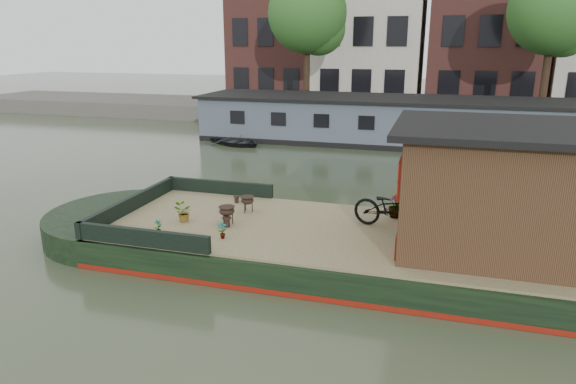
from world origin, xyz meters
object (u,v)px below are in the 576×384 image
(cabin, at_px, (498,187))
(bicycle, at_px, (393,209))
(brazier_front, at_px, (247,204))
(brazier_rear, at_px, (227,215))
(dinghy, at_px, (236,139))
(potted_plant_a, at_px, (222,230))

(cabin, relative_size, bicycle, 2.25)
(bicycle, distance_m, brazier_front, 3.44)
(brazier_rear, distance_m, dinghy, 12.62)
(bicycle, height_order, brazier_rear, bicycle)
(cabin, distance_m, brazier_front, 5.54)
(cabin, height_order, potted_plant_a, cabin)
(brazier_rear, bearing_deg, brazier_front, 81.68)
(potted_plant_a, distance_m, brazier_front, 1.77)
(bicycle, bearing_deg, cabin, -87.30)
(bicycle, distance_m, potted_plant_a, 3.66)
(dinghy, bearing_deg, brazier_front, -132.65)
(potted_plant_a, xyz_separation_m, dinghy, (-4.81, 12.60, -0.54))
(potted_plant_a, bearing_deg, brazier_rear, 106.45)
(potted_plant_a, relative_size, brazier_rear, 0.87)
(cabin, distance_m, bicycle, 2.17)
(brazier_front, distance_m, brazier_rear, 0.93)
(cabin, height_order, bicycle, cabin)
(brazier_front, height_order, brazier_rear, brazier_rear)
(brazier_front, height_order, dinghy, brazier_front)
(bicycle, xyz_separation_m, brazier_front, (-3.42, 0.22, -0.27))
(cabin, height_order, dinghy, cabin)
(dinghy, bearing_deg, brazier_rear, -134.88)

